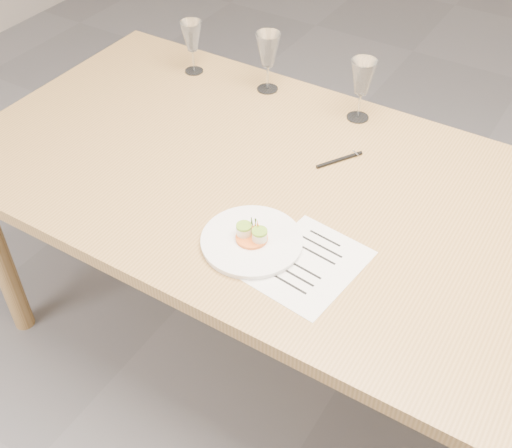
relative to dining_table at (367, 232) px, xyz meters
The scene contains 8 objects.
ground 0.68m from the dining_table, ahead, with size 7.00×7.00×0.00m, color slate.
dining_table is the anchor object (origin of this frame).
dinner_plate 0.34m from the dining_table, 128.09° to the right, with size 0.25×0.25×0.07m.
recipe_sheet 0.26m from the dining_table, 100.97° to the right, with size 0.25×0.30×0.00m.
ballpoint_pen 0.24m from the dining_table, 135.85° to the left, with size 0.09×0.13×0.01m.
wine_glass_0 0.92m from the dining_table, 156.32° to the left, with size 0.07×0.07×0.18m.
wine_glass_1 0.70m from the dining_table, 144.31° to the left, with size 0.08×0.08×0.20m.
wine_glass_2 0.50m from the dining_table, 119.03° to the left, with size 0.08×0.08×0.20m.
Camera 1 is at (0.41, -1.22, 1.86)m, focal length 45.00 mm.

